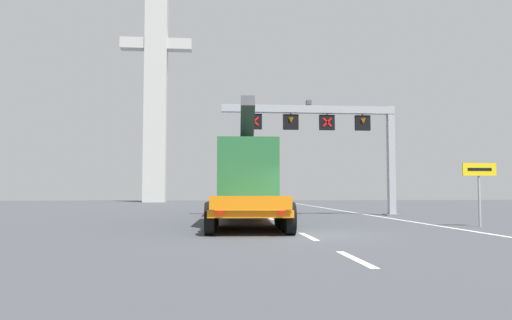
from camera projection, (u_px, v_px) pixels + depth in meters
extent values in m
plane|color=#424449|center=(308.00, 234.00, 16.54)|extent=(112.00, 112.00, 0.00)
cube|color=silver|center=(355.00, 259.00, 10.56)|extent=(0.20, 2.60, 0.01)
cube|color=silver|center=(308.00, 237.00, 15.71)|extent=(0.20, 2.60, 0.01)
cube|color=silver|center=(284.00, 225.00, 20.87)|extent=(0.20, 2.60, 0.01)
cube|color=silver|center=(270.00, 218.00, 26.03)|extent=(0.20, 2.60, 0.01)
cube|color=silver|center=(260.00, 214.00, 31.19)|extent=(0.20, 2.60, 0.01)
cube|color=silver|center=(253.00, 210.00, 36.35)|extent=(0.20, 2.60, 0.01)
cube|color=silver|center=(248.00, 208.00, 41.50)|extent=(0.20, 2.60, 0.01)
cube|color=silver|center=(244.00, 206.00, 46.66)|extent=(0.20, 2.60, 0.01)
cube|color=silver|center=(241.00, 204.00, 51.82)|extent=(0.20, 2.60, 0.01)
cube|color=silver|center=(238.00, 203.00, 56.98)|extent=(0.20, 2.60, 0.01)
cube|color=silver|center=(236.00, 202.00, 62.13)|extent=(0.20, 2.60, 0.01)
cube|color=silver|center=(234.00, 201.00, 67.29)|extent=(0.20, 2.60, 0.01)
cube|color=silver|center=(371.00, 215.00, 29.02)|extent=(0.20, 63.00, 0.01)
cube|color=#9EA0A5|center=(391.00, 161.00, 29.20)|extent=(0.40, 0.40, 6.56)
cube|color=slate|center=(392.00, 215.00, 29.00)|extent=(0.90, 0.90, 0.08)
cube|color=#9EA0A5|center=(309.00, 109.00, 28.94)|extent=(10.40, 0.44, 0.44)
cube|color=#4C4C51|center=(309.00, 103.00, 28.96)|extent=(0.28, 0.40, 0.28)
cube|color=black|center=(363.00, 123.00, 29.19)|extent=(0.91, 0.24, 0.90)
cube|color=#9EA0A5|center=(362.00, 115.00, 29.22)|extent=(0.08, 0.08, 0.16)
cone|color=orange|center=(363.00, 121.00, 29.07)|extent=(0.33, 0.33, 0.32)
cube|color=black|center=(327.00, 123.00, 28.99)|extent=(0.91, 0.24, 0.90)
cube|color=#9EA0A5|center=(327.00, 114.00, 29.02)|extent=(0.08, 0.08, 0.16)
cube|color=red|center=(327.00, 122.00, 28.86)|extent=(0.56, 0.02, 0.56)
cube|color=red|center=(327.00, 122.00, 28.86)|extent=(0.56, 0.02, 0.56)
cube|color=black|center=(291.00, 122.00, 28.79)|extent=(0.91, 0.24, 0.90)
cube|color=#9EA0A5|center=(291.00, 114.00, 28.82)|extent=(0.08, 0.08, 0.16)
cone|color=orange|center=(291.00, 120.00, 28.67)|extent=(0.33, 0.33, 0.32)
cube|color=black|center=(254.00, 122.00, 28.60)|extent=(0.91, 0.24, 0.90)
cube|color=#9EA0A5|center=(254.00, 113.00, 28.63)|extent=(0.08, 0.08, 0.16)
cube|color=red|center=(254.00, 121.00, 28.47)|extent=(0.56, 0.02, 0.56)
cube|color=red|center=(254.00, 121.00, 28.47)|extent=(0.56, 0.02, 0.56)
cube|color=orange|center=(247.00, 208.00, 20.76)|extent=(3.28, 10.52, 0.24)
cube|color=orange|center=(251.00, 203.00, 15.52)|extent=(2.66, 0.20, 0.44)
cylinder|color=black|center=(210.00, 219.00, 16.20)|extent=(0.37, 1.11, 1.10)
cylinder|color=black|center=(290.00, 219.00, 16.32)|extent=(0.37, 1.11, 1.10)
cylinder|color=black|center=(211.00, 217.00, 17.25)|extent=(0.37, 1.11, 1.10)
cylinder|color=black|center=(287.00, 217.00, 17.37)|extent=(0.37, 1.11, 1.10)
cylinder|color=black|center=(213.00, 216.00, 18.29)|extent=(0.37, 1.11, 1.10)
cylinder|color=black|center=(284.00, 215.00, 18.41)|extent=(0.37, 1.11, 1.10)
cylinder|color=black|center=(214.00, 214.00, 19.34)|extent=(0.37, 1.11, 1.10)
cylinder|color=black|center=(281.00, 214.00, 19.46)|extent=(0.37, 1.11, 1.10)
cylinder|color=black|center=(215.00, 213.00, 20.39)|extent=(0.37, 1.11, 1.10)
cylinder|color=black|center=(279.00, 213.00, 20.51)|extent=(0.37, 1.11, 1.10)
cube|color=#1E38AD|center=(244.00, 180.00, 27.92)|extent=(2.72, 3.32, 3.10)
cube|color=black|center=(244.00, 168.00, 27.97)|extent=(2.75, 3.34, 0.60)
cylinder|color=black|center=(222.00, 206.00, 28.65)|extent=(0.39, 1.11, 1.10)
cylinder|color=black|center=(265.00, 206.00, 28.76)|extent=(0.39, 1.11, 1.10)
cylinder|color=black|center=(221.00, 208.00, 26.65)|extent=(0.39, 1.11, 1.10)
cylinder|color=black|center=(267.00, 208.00, 26.77)|extent=(0.39, 1.11, 1.10)
cube|color=#236638|center=(247.00, 174.00, 21.25)|extent=(2.65, 5.83, 2.70)
cube|color=#2D2D33|center=(247.00, 127.00, 20.51)|extent=(0.70, 2.97, 2.29)
cube|color=red|center=(220.00, 212.00, 15.41)|extent=(0.20, 0.07, 0.12)
cube|color=red|center=(282.00, 212.00, 15.50)|extent=(0.20, 0.07, 0.12)
cylinder|color=#9EA0A5|center=(479.00, 195.00, 20.06)|extent=(0.10, 0.10, 2.63)
cube|color=yellow|center=(479.00, 169.00, 20.07)|extent=(1.44, 0.06, 0.53)
cube|color=black|center=(480.00, 169.00, 20.04)|extent=(1.04, 0.01, 0.12)
cube|color=#B7B7B2|center=(156.00, 75.00, 62.12)|extent=(2.80, 2.00, 32.57)
cube|color=#B7B7B2|center=(156.00, 45.00, 62.37)|extent=(9.00, 1.60, 1.40)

